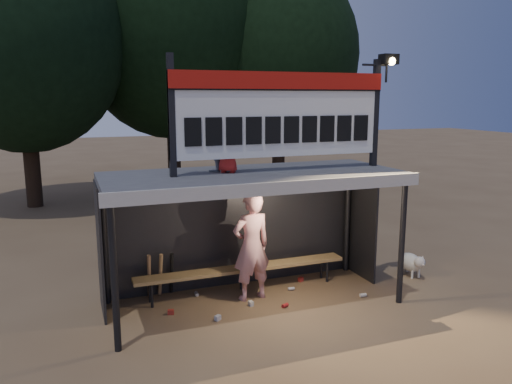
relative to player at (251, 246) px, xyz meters
The scene contains 13 objects.
ground 0.99m from the player, 99.93° to the right, with size 80.00×80.00×0.00m, color brown.
player is the anchor object (origin of this frame).
child_a 1.95m from the player, 166.26° to the left, with size 0.49×0.38×1.01m, color gray.
child_b 1.83m from the player, behind, with size 0.42×0.27×0.85m, color #B11F1B.
dugout_shelter 0.87m from the player, 119.92° to the left, with size 5.10×2.08×2.32m.
scoreboard_assembly 2.42m from the player, 20.47° to the right, with size 4.10×0.27×1.99m.
bench 0.65m from the player, 95.15° to the left, with size 4.00×0.35×0.48m.
tree_left 11.54m from the player, 112.34° to the left, with size 6.46×6.46×9.27m.
tree_mid 12.48m from the player, 85.11° to the left, with size 7.22×7.22×10.36m.
tree_right 12.20m from the player, 64.28° to the left, with size 6.08×6.08×8.72m.
dog 3.50m from the player, ahead, with size 0.36×0.81×0.49m.
bats 1.72m from the player, 157.25° to the left, with size 0.48×0.33×0.84m.
litter 0.96m from the player, 56.10° to the right, with size 3.52×1.23×0.08m.
Camera 1 is at (-2.90, -7.74, 3.55)m, focal length 35.00 mm.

